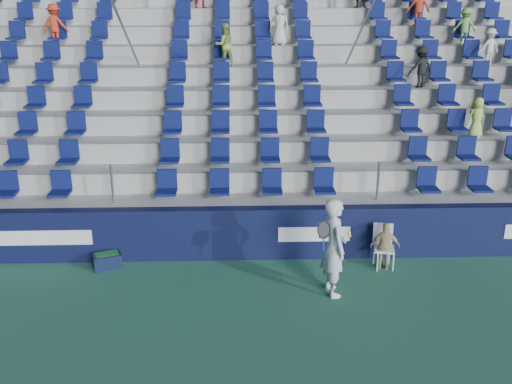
% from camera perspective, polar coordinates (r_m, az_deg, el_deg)
% --- Properties ---
extents(ground, '(70.00, 70.00, 0.00)m').
position_cam_1_polar(ground, '(10.32, -0.62, -14.25)').
color(ground, '#2B664C').
rests_on(ground, ground).
extents(sponsor_wall, '(24.00, 0.32, 1.20)m').
position_cam_1_polar(sponsor_wall, '(12.80, -0.94, -4.13)').
color(sponsor_wall, '#0E1336').
rests_on(sponsor_wall, ground).
extents(grandstand, '(24.00, 8.17, 6.63)m').
position_cam_1_polar(grandstand, '(17.20, -1.25, 7.45)').
color(grandstand, '#A8A7A2').
rests_on(grandstand, ground).
extents(tennis_player, '(0.70, 0.80, 2.01)m').
position_cam_1_polar(tennis_player, '(11.27, 7.79, -5.48)').
color(tennis_player, silver).
rests_on(tennis_player, ground).
extents(line_judge_chair, '(0.50, 0.51, 0.97)m').
position_cam_1_polar(line_judge_chair, '(12.76, 12.63, -4.96)').
color(line_judge_chair, white).
rests_on(line_judge_chair, ground).
extents(line_judge, '(0.66, 0.34, 1.07)m').
position_cam_1_polar(line_judge, '(12.63, 12.79, -5.29)').
color(line_judge, tan).
rests_on(line_judge, ground).
extents(ball_bin, '(0.69, 0.57, 0.33)m').
position_cam_1_polar(ball_bin, '(12.94, -14.67, -6.58)').
color(ball_bin, black).
rests_on(ball_bin, ground).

